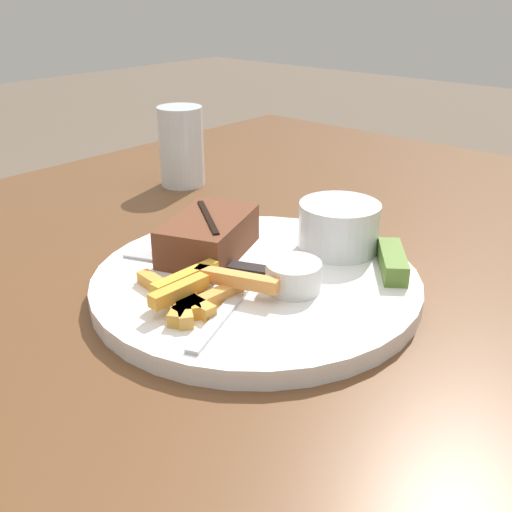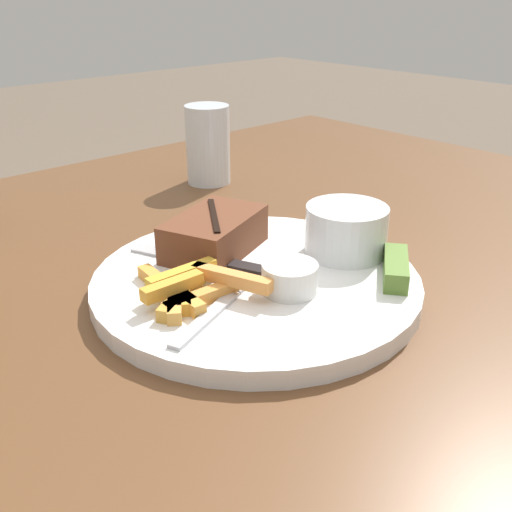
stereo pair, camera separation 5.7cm
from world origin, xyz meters
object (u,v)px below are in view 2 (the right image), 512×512
(dinner_plate, at_px, (256,283))
(drinking_glass, at_px, (208,145))
(coleslaw_cup, at_px, (346,227))
(fork_utensil, at_px, (213,312))
(steak_portion, at_px, (214,234))
(dipping_sauce_cup, at_px, (290,276))
(pickle_spear, at_px, (396,268))
(knife_utensil, at_px, (218,263))

(dinner_plate, bearing_deg, drinking_glass, 58.88)
(coleslaw_cup, distance_m, fork_utensil, 0.18)
(steak_portion, xyz_separation_m, drinking_glass, (0.18, 0.24, 0.02))
(dipping_sauce_cup, height_order, fork_utensil, dipping_sauce_cup)
(drinking_glass, bearing_deg, coleslaw_cup, -103.77)
(steak_portion, bearing_deg, coleslaw_cup, -44.10)
(fork_utensil, bearing_deg, drinking_glass, 30.72)
(steak_portion, bearing_deg, dinner_plate, -94.55)
(dinner_plate, relative_size, coleslaw_cup, 3.75)
(pickle_spear, bearing_deg, knife_utensil, 129.07)
(coleslaw_cup, xyz_separation_m, dipping_sauce_cup, (-0.10, -0.02, -0.01))
(pickle_spear, xyz_separation_m, drinking_glass, (0.09, 0.40, 0.03))
(steak_portion, xyz_separation_m, dipping_sauce_cup, (-0.00, -0.12, -0.00))
(dinner_plate, bearing_deg, steak_portion, 85.45)
(pickle_spear, bearing_deg, dinner_plate, 134.94)
(fork_utensil, height_order, drinking_glass, drinking_glass)
(dipping_sauce_cup, bearing_deg, knife_utensil, 100.26)
(dipping_sauce_cup, relative_size, fork_utensil, 0.40)
(dinner_plate, relative_size, pickle_spear, 4.38)
(knife_utensil, bearing_deg, drinking_glass, -58.97)
(steak_portion, relative_size, dipping_sauce_cup, 2.51)
(coleslaw_cup, bearing_deg, dinner_plate, 166.45)
(dipping_sauce_cup, relative_size, drinking_glass, 0.45)
(steak_portion, height_order, drinking_glass, drinking_glass)
(coleslaw_cup, relative_size, knife_utensil, 0.53)
(dinner_plate, relative_size, steak_portion, 2.45)
(dipping_sauce_cup, xyz_separation_m, fork_utensil, (-0.08, 0.01, -0.01))
(steak_portion, distance_m, knife_utensil, 0.04)
(steak_portion, distance_m, fork_utensil, 0.13)
(dipping_sauce_cup, relative_size, pickle_spear, 0.71)
(steak_portion, distance_m, coleslaw_cup, 0.14)
(fork_utensil, xyz_separation_m, knife_utensil, (0.06, 0.07, 0.00))
(knife_utensil, bearing_deg, steak_portion, -56.13)
(knife_utensil, bearing_deg, pickle_spear, -163.03)
(dipping_sauce_cup, distance_m, pickle_spear, 0.11)
(steak_portion, bearing_deg, dipping_sauce_cup, -92.43)
(knife_utensil, bearing_deg, coleslaw_cup, -140.83)
(pickle_spear, bearing_deg, steak_portion, 118.37)
(coleslaw_cup, bearing_deg, fork_utensil, -178.24)
(dinner_plate, height_order, coleslaw_cup, coleslaw_cup)
(steak_portion, height_order, pickle_spear, steak_portion)
(dinner_plate, bearing_deg, knife_utensil, 110.31)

